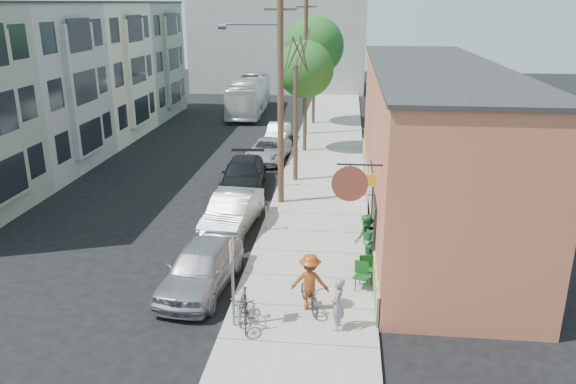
# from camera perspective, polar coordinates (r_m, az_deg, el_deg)

# --- Properties ---
(ground) EXTENTS (120.00, 120.00, 0.00)m
(ground) POSITION_cam_1_polar(r_m,az_deg,el_deg) (21.91, -8.81, -5.87)
(ground) COLOR black
(sidewalk) EXTENTS (4.50, 58.00, 0.15)m
(sidewalk) POSITION_cam_1_polar(r_m,az_deg,el_deg) (31.54, 3.73, 2.18)
(sidewalk) COLOR #A8A69C
(sidewalk) RESTS_ON ground
(cafe_building) EXTENTS (6.60, 20.20, 6.61)m
(cafe_building) POSITION_cam_1_polar(r_m,az_deg,el_deg) (25.14, 14.16, 4.96)
(cafe_building) COLOR #BB6345
(cafe_building) RESTS_ON ground
(apartment_row) EXTENTS (6.30, 32.00, 9.00)m
(apartment_row) POSITION_cam_1_polar(r_m,az_deg,el_deg) (37.70, -21.60, 10.53)
(apartment_row) COLOR gray
(apartment_row) RESTS_ON ground
(end_cap_building) EXTENTS (18.00, 8.00, 12.00)m
(end_cap_building) POSITION_cam_1_polar(r_m,az_deg,el_deg) (61.74, -0.86, 15.90)
(end_cap_building) COLOR #A3A39E
(end_cap_building) RESTS_ON ground
(sign_post) EXTENTS (0.07, 0.45, 2.80)m
(sign_post) POSITION_cam_1_polar(r_m,az_deg,el_deg) (15.96, -5.67, -8.20)
(sign_post) COLOR slate
(sign_post) RESTS_ON sidewalk
(parking_meter_near) EXTENTS (0.14, 0.14, 1.24)m
(parking_meter_near) POSITION_cam_1_polar(r_m,az_deg,el_deg) (22.87, -2.24, -1.91)
(parking_meter_near) COLOR slate
(parking_meter_near) RESTS_ON sidewalk
(parking_meter_far) EXTENTS (0.14, 0.14, 1.24)m
(parking_meter_far) POSITION_cam_1_polar(r_m,az_deg,el_deg) (28.38, -0.56, 2.24)
(parking_meter_far) COLOR slate
(parking_meter_far) RESTS_ON sidewalk
(utility_pole_near) EXTENTS (3.57, 0.28, 10.00)m
(utility_pole_near) POSITION_cam_1_polar(r_m,az_deg,el_deg) (25.09, -0.90, 10.41)
(utility_pole_near) COLOR #503A28
(utility_pole_near) RESTS_ON sidewalk
(utility_pole_far) EXTENTS (1.80, 0.28, 10.00)m
(utility_pole_far) POSITION_cam_1_polar(r_m,az_deg,el_deg) (39.48, 1.80, 13.35)
(utility_pole_far) COLOR #503A28
(utility_pole_far) RESTS_ON sidewalk
(tree_bare) EXTENTS (0.24, 0.24, 5.96)m
(tree_bare) POSITION_cam_1_polar(r_m,az_deg,el_deg) (28.90, 0.78, 6.93)
(tree_bare) COLOR #44392C
(tree_bare) RESTS_ON sidewalk
(tree_leafy_mid) EXTENTS (3.44, 3.44, 6.76)m
(tree_leafy_mid) POSITION_cam_1_polar(r_m,az_deg,el_deg) (34.70, 1.77, 12.32)
(tree_leafy_mid) COLOR #44392C
(tree_leafy_mid) RESTS_ON sidewalk
(tree_leafy_far) EXTENTS (4.41, 4.41, 7.99)m
(tree_leafy_far) POSITION_cam_1_polar(r_m,az_deg,el_deg) (43.14, 2.68, 14.57)
(tree_leafy_far) COLOR #44392C
(tree_leafy_far) RESTS_ON sidewalk
(patio_chair_a) EXTENTS (0.59, 0.59, 0.88)m
(patio_chair_a) POSITION_cam_1_polar(r_m,az_deg,el_deg) (19.02, 7.92, -7.84)
(patio_chair_a) COLOR #144716
(patio_chair_a) RESTS_ON sidewalk
(patio_chair_b) EXTENTS (0.64, 0.64, 0.88)m
(patio_chair_b) POSITION_cam_1_polar(r_m,az_deg,el_deg) (18.58, 7.47, -8.49)
(patio_chair_b) COLOR #144716
(patio_chair_b) RESTS_ON sidewalk
(patron_grey) EXTENTS (0.45, 0.62, 1.58)m
(patron_grey) POSITION_cam_1_polar(r_m,az_deg,el_deg) (16.23, 5.07, -11.28)
(patron_grey) COLOR gray
(patron_grey) RESTS_ON sidewalk
(patron_green) EXTENTS (0.88, 1.04, 1.91)m
(patron_green) POSITION_cam_1_polar(r_m,az_deg,el_deg) (19.91, 7.89, -4.95)
(patron_green) COLOR #2E7536
(patron_green) RESTS_ON sidewalk
(cyclist) EXTENTS (1.19, 0.73, 1.80)m
(cyclist) POSITION_cam_1_polar(r_m,az_deg,el_deg) (17.12, 2.24, -9.11)
(cyclist) COLOR #883B13
(cyclist) RESTS_ON sidewalk
(cyclist_bike) EXTENTS (1.14, 1.77, 0.88)m
(cyclist_bike) POSITION_cam_1_polar(r_m,az_deg,el_deg) (17.34, 2.22, -10.45)
(cyclist_bike) COLOR black
(cyclist_bike) RESTS_ON sidewalk
(parked_bike_a) EXTENTS (0.78, 1.78, 1.03)m
(parked_bike_a) POSITION_cam_1_polar(r_m,az_deg,el_deg) (16.55, -4.36, -11.72)
(parked_bike_a) COLOR black
(parked_bike_a) RESTS_ON sidewalk
(parked_bike_b) EXTENTS (0.68, 1.59, 0.81)m
(parked_bike_b) POSITION_cam_1_polar(r_m,az_deg,el_deg) (17.01, -4.77, -11.24)
(parked_bike_b) COLOR slate
(parked_bike_b) RESTS_ON sidewalk
(car_0) EXTENTS (2.33, 4.82, 1.59)m
(car_0) POSITION_cam_1_polar(r_m,az_deg,el_deg) (18.78, -8.83, -7.56)
(car_0) COLOR #9B9BA2
(car_0) RESTS_ON ground
(car_1) EXTENTS (2.01, 4.83, 1.55)m
(car_1) POSITION_cam_1_polar(r_m,az_deg,el_deg) (23.41, -5.67, -2.04)
(car_1) COLOR #929699
(car_1) RESTS_ON ground
(car_2) EXTENTS (2.51, 5.32, 1.50)m
(car_2) POSITION_cam_1_polar(r_m,az_deg,el_deg) (28.56, -4.52, 1.80)
(car_2) COLOR black
(car_2) RESTS_ON ground
(car_3) EXTENTS (2.51, 4.81, 1.29)m
(car_3) POSITION_cam_1_polar(r_m,az_deg,el_deg) (33.65, -1.99, 4.27)
(car_3) COLOR silver
(car_3) RESTS_ON ground
(car_4) EXTENTS (1.36, 3.88, 1.28)m
(car_4) POSITION_cam_1_polar(r_m,az_deg,el_deg) (38.24, -1.00, 6.04)
(car_4) COLOR #A2A4AA
(car_4) RESTS_ON ground
(bus) EXTENTS (2.93, 10.78, 2.98)m
(bus) POSITION_cam_1_polar(r_m,az_deg,el_deg) (48.45, -3.97, 9.72)
(bus) COLOR white
(bus) RESTS_ON ground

